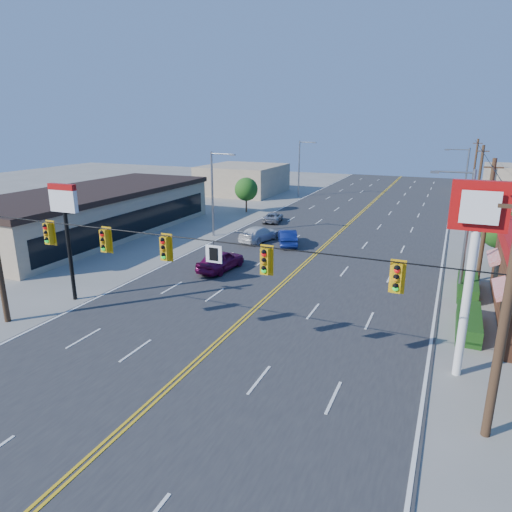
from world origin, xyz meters
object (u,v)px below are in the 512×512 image
at_px(car_blue, 287,238).
at_px(signal_span, 187,263).
at_px(pizza_hut_sign, 65,218).
at_px(car_white, 259,234).
at_px(car_magenta, 221,261).
at_px(car_silver, 273,218).
at_px(kfc_pylon, 475,242).

bearing_deg(car_blue, signal_span, 74.03).
xyz_separation_m(pizza_hut_sign, car_white, (4.98, 17.63, -4.50)).
height_order(signal_span, car_magenta, signal_span).
bearing_deg(car_silver, kfc_pylon, 116.13).
height_order(car_blue, car_silver, car_blue).
bearing_deg(signal_span, car_blue, 98.08).
distance_m(signal_span, kfc_pylon, 11.87).
height_order(car_magenta, car_white, car_magenta).
bearing_deg(car_magenta, car_silver, -75.85).
bearing_deg(car_white, kfc_pylon, 146.29).
bearing_deg(pizza_hut_sign, car_blue, 65.70).
xyz_separation_m(kfc_pylon, pizza_hut_sign, (-22.00, 0.00, -0.86)).
distance_m(kfc_pylon, car_white, 25.09).
relative_size(pizza_hut_sign, car_magenta, 1.53).
bearing_deg(kfc_pylon, car_magenta, 152.02).
relative_size(pizza_hut_sign, car_blue, 1.61).
distance_m(pizza_hut_sign, car_magenta, 11.27).
relative_size(car_blue, car_silver, 1.11).
bearing_deg(car_magenta, car_white, -79.69).
relative_size(kfc_pylon, car_silver, 2.22).
distance_m(car_blue, car_white, 2.88).
relative_size(signal_span, kfc_pylon, 2.86).
bearing_deg(kfc_pylon, pizza_hut_sign, 180.00).
bearing_deg(car_blue, car_magenta, 52.30).
bearing_deg(pizza_hut_sign, car_silver, 83.12).
height_order(car_magenta, car_silver, car_magenta).
bearing_deg(pizza_hut_sign, signal_span, -20.19).
relative_size(car_blue, car_white, 0.91).
relative_size(signal_span, pizza_hut_sign, 3.55).
relative_size(kfc_pylon, car_white, 1.81).
bearing_deg(car_white, pizza_hut_sign, 86.52).
bearing_deg(car_magenta, signal_span, 117.72).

